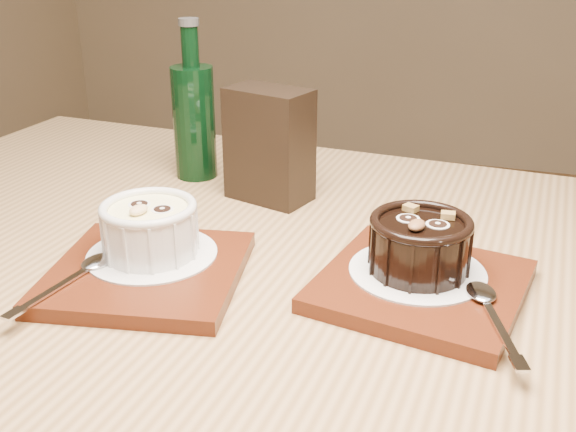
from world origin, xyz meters
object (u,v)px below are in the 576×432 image
table (282,347)px  condiment_stand (269,145)px  ramekin_dark (420,242)px  tray_right (421,286)px  tray_left (147,272)px  green_bottle (194,118)px  ramekin_white (150,226)px

table → condiment_stand: (-0.08, 0.18, 0.16)m
condiment_stand → ramekin_dark: bearing=-38.7°
tray_right → condiment_stand: bearing=140.1°
ramekin_dark → tray_left: bearing=-154.3°
table → tray_left: bearing=-154.7°
green_bottle → table: bearing=-48.5°
table → condiment_stand: bearing=113.3°
ramekin_white → condiment_stand: bearing=86.8°
table → ramekin_white: (-0.13, -0.03, 0.14)m
condiment_stand → tray_left: bearing=-100.0°
table → ramekin_white: size_ratio=13.09×
tray_right → condiment_stand: size_ratio=1.29×
ramekin_white → green_bottle: 0.28m
condiment_stand → green_bottle: bearing=159.2°
tray_left → green_bottle: (-0.08, 0.28, 0.07)m
table → tray_left: size_ratio=6.91×
table → ramekin_dark: (0.13, 0.01, 0.14)m
tray_right → ramekin_dark: bearing=115.6°
table → green_bottle: size_ratio=5.91×
table → green_bottle: bearing=131.5°
tray_left → green_bottle: green_bottle is taller
ramekin_dark → condiment_stand: bearing=151.5°
tray_right → ramekin_white: bearing=-172.4°
table → condiment_stand: 0.25m
table → condiment_stand: size_ratio=8.89×
ramekin_white → ramekin_dark: size_ratio=0.99×
tray_right → condiment_stand: (-0.22, 0.18, 0.06)m
tray_left → tray_right: (0.26, 0.06, 0.00)m
tray_left → condiment_stand: 0.25m
tray_left → green_bottle: bearing=106.0°
table → ramekin_dark: bearing=5.6°
tray_left → condiment_stand: condiment_stand is taller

